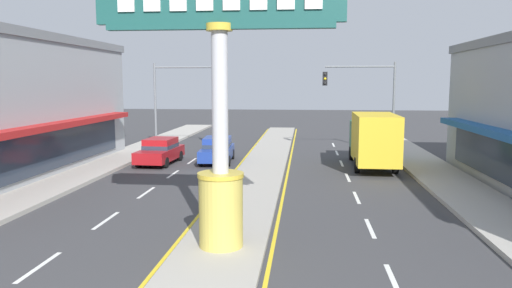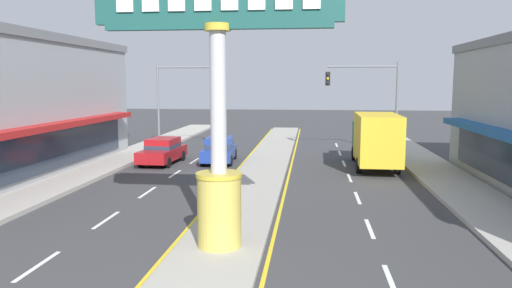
{
  "view_description": "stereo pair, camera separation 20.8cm",
  "coord_description": "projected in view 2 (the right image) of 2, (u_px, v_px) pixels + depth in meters",
  "views": [
    {
      "loc": [
        2.38,
        -6.96,
        4.85
      ],
      "look_at": [
        0.59,
        10.73,
        2.6
      ],
      "focal_mm": 34.26,
      "sensor_mm": 36.0,
      "label": 1
    },
    {
      "loc": [
        2.59,
        -6.94,
        4.85
      ],
      "look_at": [
        0.59,
        10.73,
        2.6
      ],
      "focal_mm": 34.26,
      "sensor_mm": 36.0,
      "label": 2
    }
  ],
  "objects": [
    {
      "name": "sedan_near_left_lane",
      "position": [
        219.0,
        149.0,
        29.74
      ],
      "size": [
        2.03,
        4.4,
        1.53
      ],
      "color": "navy",
      "rests_on": "ground"
    },
    {
      "name": "lane_markings",
      "position": [
        258.0,
        181.0,
        24.15
      ],
      "size": [
        9.32,
        52.0,
        0.01
      ],
      "color": "silver",
      "rests_on": "ground"
    },
    {
      "name": "traffic_light_right_side",
      "position": [
        370.0,
        91.0,
        32.72
      ],
      "size": [
        4.86,
        0.46,
        6.2
      ],
      "color": "slate",
      "rests_on": "ground"
    },
    {
      "name": "sedan_far_right_lane",
      "position": [
        163.0,
        151.0,
        29.23
      ],
      "size": [
        2.0,
        4.38,
        1.53
      ],
      "color": "maroon",
      "rests_on": "ground"
    },
    {
      "name": "sidewalk_right",
      "position": [
        457.0,
        186.0,
        22.46
      ],
      "size": [
        2.83,
        60.0,
        0.18
      ],
      "primitive_type": "cube",
      "color": "#ADA89E",
      "rests_on": "ground"
    },
    {
      "name": "traffic_light_left_side",
      "position": [
        182.0,
        91.0,
        34.52
      ],
      "size": [
        4.86,
        0.46,
        6.2
      ],
      "color": "slate",
      "rests_on": "ground"
    },
    {
      "name": "median_strip",
      "position": [
        260.0,
        174.0,
        25.47
      ],
      "size": [
        2.58,
        52.0,
        0.14
      ],
      "primitive_type": "cube",
      "color": "#A39E93",
      "rests_on": "ground"
    },
    {
      "name": "district_sign",
      "position": [
        218.0,
        109.0,
        13.66
      ],
      "size": [
        6.89,
        1.33,
        7.92
      ],
      "color": "gold",
      "rests_on": "median_strip"
    },
    {
      "name": "box_truck_near_right_lane",
      "position": [
        375.0,
        139.0,
        27.52
      ],
      "size": [
        2.31,
        6.93,
        3.12
      ],
      "color": "#14562D",
      "rests_on": "ground"
    },
    {
      "name": "sidewalk_left",
      "position": [
        73.0,
        178.0,
        24.54
      ],
      "size": [
        2.83,
        60.0,
        0.18
      ],
      "primitive_type": "cube",
      "color": "#ADA89E",
      "rests_on": "ground"
    }
  ]
}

